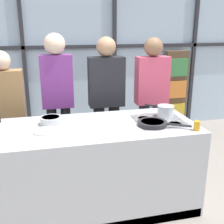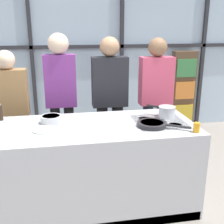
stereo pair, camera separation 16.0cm
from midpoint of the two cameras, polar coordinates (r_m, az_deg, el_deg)
The scene contains 13 objects.
ground_plane at distance 3.26m, azimuth -4.83°, elevation -18.21°, with size 18.00×18.00×0.00m, color gray.
back_window_wall at distance 4.98m, azimuth -9.36°, elevation 11.40°, with size 6.40×0.10×2.80m.
bookshelf at distance 5.39m, azimuth 11.83°, elevation 4.40°, with size 0.43×0.19×1.45m.
demo_island at distance 3.02m, azimuth -5.02°, elevation -11.08°, with size 2.08×0.91×0.92m.
spectator_far_left at distance 3.66m, azimuth -21.90°, elevation 0.41°, with size 0.45×0.23×1.61m.
spectator_center_left at distance 3.58m, azimuth -12.28°, elevation 3.50°, with size 0.39×0.25×1.80m.
spectator_center_right at distance 3.65m, azimuth -2.40°, elevation 3.15°, with size 0.45×0.25×1.76m.
spectator_far_right at distance 3.82m, azimuth 6.84°, elevation 3.62°, with size 0.44×0.24×1.74m.
frying_pan at distance 2.84m, azimuth 6.74°, elevation -2.30°, with size 0.48×0.36×0.04m.
saucepan at distance 3.14m, azimuth 9.34°, elevation 0.28°, with size 0.28×0.27×0.12m.
white_plate at distance 2.75m, azimuth -14.97°, elevation -3.79°, with size 0.24×0.24×0.01m, color white.
mixing_bowl at distance 2.94m, azimuth -13.85°, elevation -1.62°, with size 0.22×0.22×0.08m.
juice_glass_near at distance 2.78m, azimuth 15.31°, elevation -2.72°, with size 0.06×0.06×0.09m, color orange.
Camera 1 is at (-0.44, -2.62, 1.89)m, focal length 45.00 mm.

